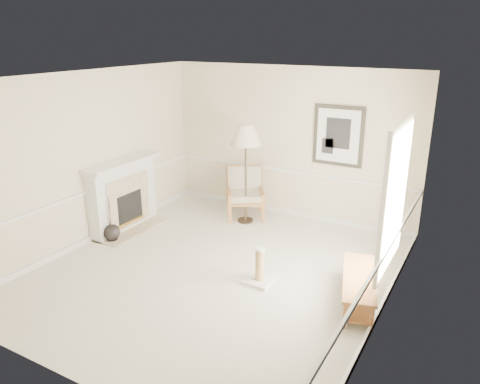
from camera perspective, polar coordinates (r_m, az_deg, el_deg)
name	(u,v)px	position (r m, az deg, el deg)	size (l,w,h in m)	color
ground	(215,271)	(7.28, -3.08, -9.59)	(5.50, 5.50, 0.00)	silver
room	(224,153)	(6.59, -1.99, 4.80)	(5.04, 5.54, 2.92)	beige
fireplace	(123,196)	(8.80, -14.03, -0.42)	(0.64, 1.64, 1.31)	white
floor_vase	(112,233)	(8.48, -15.37, -4.82)	(0.29, 0.29, 0.85)	black
armchair	(245,190)	(9.24, 0.61, 0.28)	(1.02, 1.04, 0.96)	#9F5C33
floor_lamp	(246,137)	(8.58, 0.72, 6.67)	(0.78, 0.78, 1.89)	black
bench	(359,285)	(6.57, 14.25, -10.93)	(0.79, 1.45, 0.40)	#9F5C33
scratching_post	(259,271)	(6.90, 2.38, -9.66)	(0.40, 0.40, 0.55)	white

